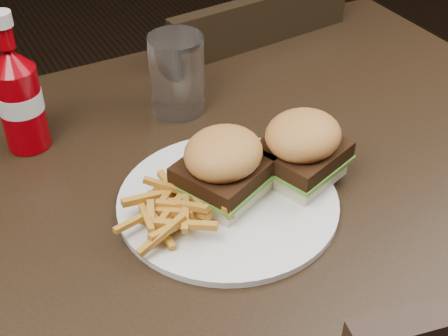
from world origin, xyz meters
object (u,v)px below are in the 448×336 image
dining_table (186,218)px  chair_far (211,143)px  plate (228,201)px  tumbler (177,77)px  ketchup_bottle (22,108)px

dining_table → chair_far: dining_table is taller
dining_table → plate: 0.06m
plate → tumbler: bearing=80.2°
chair_far → tumbler: (-0.20, -0.30, 0.38)m
tumbler → ketchup_bottle: bearing=176.4°
plate → ketchup_bottle: 0.31m
dining_table → plate: bearing=-26.3°
dining_table → tumbler: 0.23m
dining_table → plate: size_ratio=4.44×
ketchup_bottle → plate: bearing=-52.9°
dining_table → chair_far: 0.65m
plate → ketchup_bottle: bearing=127.1°
chair_far → ketchup_bottle: 0.64m
chair_far → plate: size_ratio=1.40×
ketchup_bottle → chair_far: bearing=33.7°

